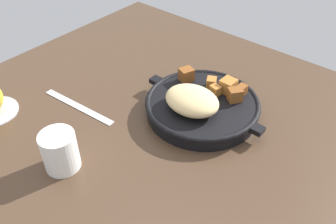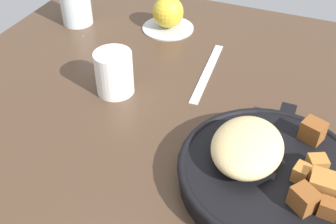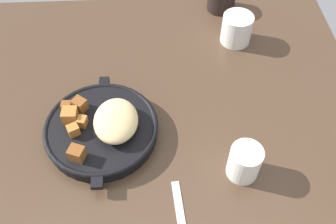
# 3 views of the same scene
# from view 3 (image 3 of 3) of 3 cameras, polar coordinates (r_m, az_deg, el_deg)

# --- Properties ---
(ground_plane) EXTENTS (1.06, 1.00, 0.02)m
(ground_plane) POSITION_cam_3_polar(r_m,az_deg,el_deg) (0.86, -0.83, -4.41)
(ground_plane) COLOR #473323
(cast_iron_skillet) EXTENTS (0.30, 0.25, 0.08)m
(cast_iron_skillet) POSITION_cam_3_polar(r_m,az_deg,el_deg) (0.85, -9.89, -2.40)
(cast_iron_skillet) COLOR black
(cast_iron_skillet) RESTS_ON ground_plane
(ceramic_mug_white) EXTENTS (0.08, 0.08, 0.08)m
(ceramic_mug_white) POSITION_cam_3_polar(r_m,az_deg,el_deg) (1.06, 10.41, 12.33)
(ceramic_mug_white) COLOR silver
(ceramic_mug_white) RESTS_ON ground_plane
(white_creamer_pitcher) EXTENTS (0.07, 0.07, 0.08)m
(white_creamer_pitcher) POSITION_cam_3_polar(r_m,az_deg,el_deg) (0.79, 11.56, -7.48)
(white_creamer_pitcher) COLOR white
(white_creamer_pitcher) RESTS_ON ground_plane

